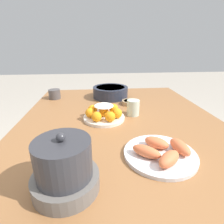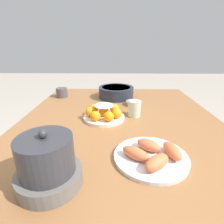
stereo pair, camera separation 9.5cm
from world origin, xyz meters
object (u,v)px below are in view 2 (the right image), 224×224
dining_table (120,132)px  cake_plate (104,113)px  serving_bowl (116,92)px  sauce_bowl (134,103)px  seafood_platter (152,155)px  cup_far (62,93)px  warming_pot (48,164)px  cup_near (134,108)px

dining_table → cake_plate: size_ratio=5.90×
cake_plate → serving_bowl: 0.41m
cake_plate → sauce_bowl: (0.23, -0.19, -0.02)m
dining_table → seafood_platter: 0.39m
cake_plate → serving_bowl: cake_plate is taller
seafood_platter → cup_far: bearing=35.1°
dining_table → warming_pot: warming_pot is taller
cake_plate → warming_pot: 0.50m
serving_bowl → sauce_bowl: bearing=-145.6°
seafood_platter → warming_pot: 0.35m
seafood_platter → cup_near: (0.40, 0.02, 0.03)m
dining_table → serving_bowl: serving_bowl is taller
cake_plate → cup_near: size_ratio=2.51×
serving_bowl → cup_far: (0.01, 0.42, -0.01)m
cake_plate → warming_pot: (-0.48, 0.13, 0.04)m
seafood_platter → warming_pot: (-0.12, 0.32, 0.05)m
serving_bowl → cup_near: bearing=-164.2°
serving_bowl → seafood_platter: serving_bowl is taller
dining_table → sauce_bowl: 0.27m
serving_bowl → warming_pot: (-0.88, 0.20, 0.03)m
cake_plate → cup_far: 0.54m
serving_bowl → seafood_platter: size_ratio=0.98×
seafood_platter → warming_pot: bearing=110.3°
cake_plate → warming_pot: size_ratio=1.18×
seafood_platter → dining_table: bearing=16.3°
cup_near → warming_pot: 0.60m
dining_table → sauce_bowl: bearing=-23.3°
cake_plate → seafood_platter: cake_plate is taller
warming_pot → cup_far: bearing=13.8°
dining_table → cup_near: size_ratio=14.80×
sauce_bowl → cup_near: bearing=174.6°
cup_near → warming_pot: bearing=150.2°
sauce_bowl → warming_pot: warming_pot is taller
dining_table → cup_far: cup_far is taller
serving_bowl → cup_near: size_ratio=2.91×
cup_near → warming_pot: (-0.52, 0.30, 0.03)m
sauce_bowl → cup_near: size_ratio=1.21×
seafood_platter → cup_far: size_ratio=3.17×
serving_bowl → sauce_bowl: 0.21m
cake_plate → cup_far: bearing=40.3°
cake_plate → cup_near: (0.04, -0.17, 0.01)m
seafood_platter → cup_far: (0.77, 0.54, 0.02)m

